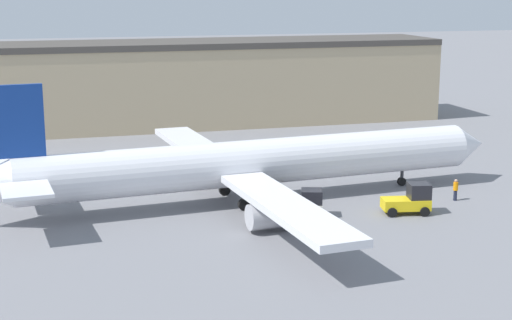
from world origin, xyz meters
TOP-DOWN VIEW (x-y plane):
  - ground_plane at (0.00, 0.00)m, footprint 400.00×400.00m
  - terminal_building at (-10.62, 35.23)m, footprint 85.43×11.06m
  - airplane at (-0.93, -0.08)m, footprint 43.19×37.87m
  - ground_crew_worker at (14.98, -4.28)m, footprint 0.38×0.38m
  - baggage_tug at (9.93, -6.55)m, footprint 3.70×2.48m
  - belt_loader_truck at (2.03, -5.14)m, footprint 3.73×2.79m

SIDE VIEW (x-z plane):
  - ground_plane at x=0.00m, z-range 0.00..0.00m
  - ground_crew_worker at x=14.98m, z-range 0.06..1.77m
  - belt_loader_truck at x=2.03m, z-range -0.04..1.99m
  - baggage_tug at x=9.93m, z-range -0.09..2.18m
  - airplane at x=-0.93m, z-range -1.95..7.93m
  - terminal_building at x=-10.62m, z-range 0.01..9.99m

